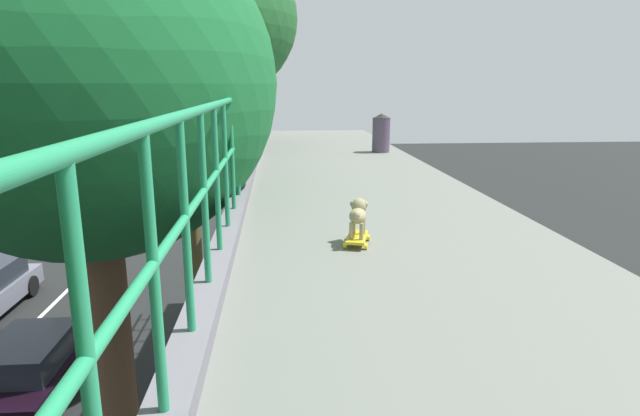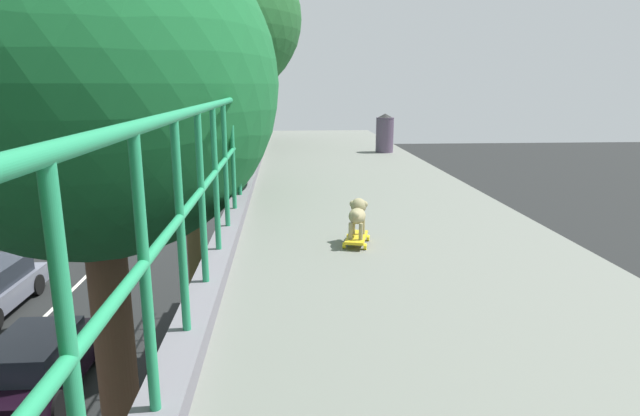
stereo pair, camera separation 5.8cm
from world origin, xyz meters
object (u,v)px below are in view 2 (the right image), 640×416
city_bus (120,180)px  toy_skateboard (356,238)px  car_black_fifth (39,364)px  small_dog (358,213)px  litter_bin (385,133)px

city_bus → toy_skateboard: (9.76, -24.86, 3.81)m
car_black_fifth → toy_skateboard: toy_skateboard is taller
city_bus → small_dog: bearing=-68.5°
city_bus → small_dog: (9.77, -24.84, 4.03)m
small_dog → litter_bin: size_ratio=0.44×
litter_bin → city_bus: bearing=121.3°
car_black_fifth → toy_skateboard: (6.33, -6.82, 4.91)m
city_bus → litter_bin: bearing=-58.7°
city_bus → litter_bin: size_ratio=14.72×
car_black_fifth → litter_bin: bearing=-2.8°
litter_bin → car_black_fifth: bearing=177.2°
toy_skateboard → car_black_fifth: bearing=132.9°
car_black_fifth → toy_skateboard: bearing=-47.1°
car_black_fifth → litter_bin: size_ratio=5.13×
city_bus → car_black_fifth: bearing=-79.3°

